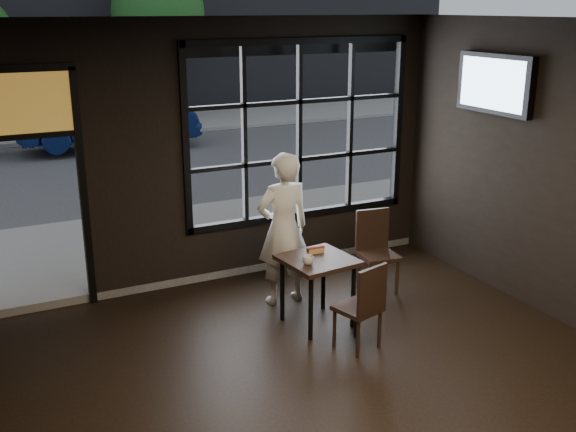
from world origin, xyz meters
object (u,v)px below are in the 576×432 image
chair_near (358,305)px  man (283,229)px  navy_car (108,117)px  cafe_table (317,291)px

chair_near → man: (-0.18, 1.32, 0.43)m
man → navy_car: bearing=-91.6°
man → chair_near: bearing=96.7°
cafe_table → chair_near: bearing=-86.8°
man → cafe_table: bearing=95.1°
man → navy_car: 9.70m
chair_near → navy_car: bearing=-105.3°
cafe_table → chair_near: size_ratio=0.83×
cafe_table → man: size_ratio=0.43×
cafe_table → chair_near: (0.11, -0.64, 0.08)m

